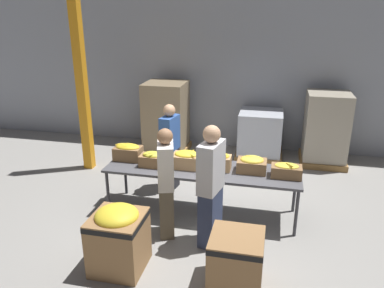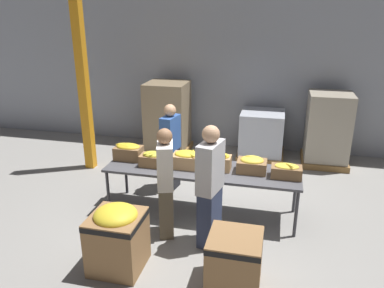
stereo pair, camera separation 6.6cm
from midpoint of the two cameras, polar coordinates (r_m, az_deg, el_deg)
The scene contains 18 objects.
ground_plane at distance 6.34m, azimuth 1.78°, elevation -10.35°, with size 30.00×30.00×0.00m, color gray.
wall_back at distance 8.89m, azimuth 6.43°, elevation 12.04°, with size 16.00×0.08×4.00m.
sorting_table at distance 6.00m, azimuth 1.86°, elevation -4.16°, with size 3.08×0.86×0.79m.
banana_box_0 at distance 6.38m, azimuth -9.37°, elevation -1.10°, with size 0.45×0.30×0.28m.
banana_box_1 at distance 6.06m, azimuth -5.75°, elevation -2.23°, with size 0.39×0.28×0.25m.
banana_box_2 at distance 5.97m, azimuth -0.49°, elevation -2.31°, with size 0.45×0.33×0.27m.
banana_box_3 at distance 5.91m, azimuth 4.08°, elevation -2.52°, with size 0.45×0.26×0.30m.
banana_box_4 at distance 5.89m, azimuth 9.43°, elevation -3.06°, with size 0.45×0.32×0.27m.
banana_box_5 at distance 5.81m, azimuth 14.51°, elevation -3.96°, with size 0.45×0.26×0.24m.
volunteer_0 at distance 5.42m, azimuth -3.67°, elevation -6.04°, with size 0.34×0.49×1.65m.
volunteer_1 at distance 5.17m, azimuth 3.12°, elevation -6.66°, with size 0.33×0.51×1.77m.
volunteer_2 at distance 6.83m, azimuth -2.99°, elevation -0.59°, with size 0.29×0.47×1.62m.
donation_bin_0 at distance 4.99m, azimuth -10.94°, elevation -13.59°, with size 0.65×0.65×0.88m.
donation_bin_1 at distance 4.71m, azimuth 6.91°, elevation -17.05°, with size 0.64×0.64×0.68m.
support_pillar at distance 7.79m, azimuth -16.13°, elevation 10.32°, with size 0.18×0.18×4.00m.
pallet_stack_0 at distance 8.49m, azimuth 20.15°, elevation 2.05°, with size 0.96×0.96×1.56m.
pallet_stack_1 at distance 8.68m, azimuth -3.52°, elevation 3.92°, with size 0.99×0.99×1.65m.
pallet_stack_2 at distance 8.55m, azimuth 10.76°, elevation 1.31°, with size 1.02×1.02×1.06m.
Camera 2 is at (1.11, -5.36, 3.18)m, focal length 35.00 mm.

